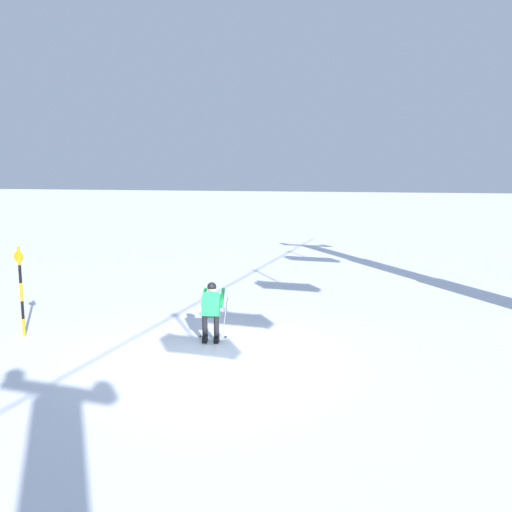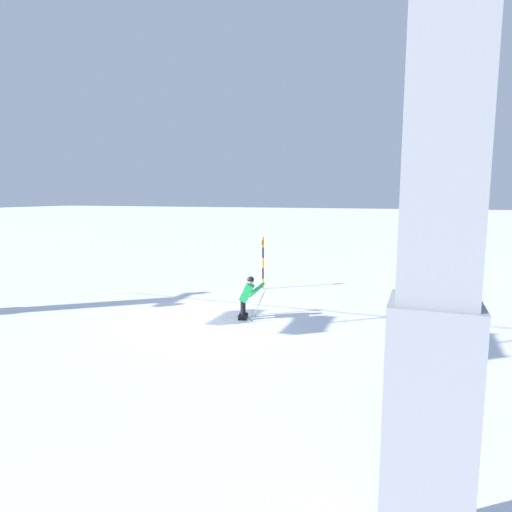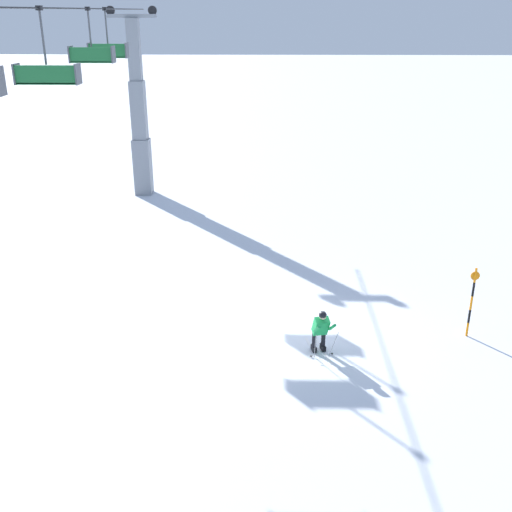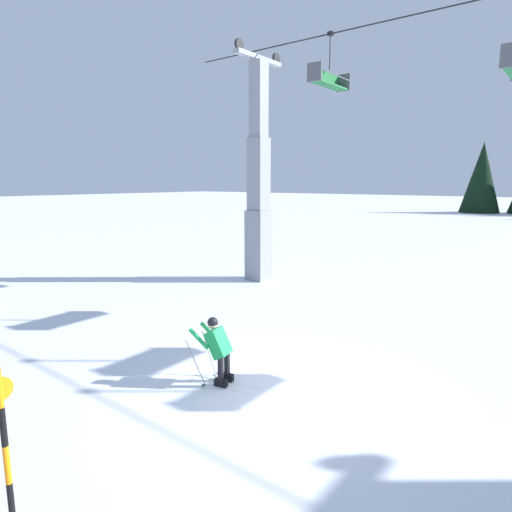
# 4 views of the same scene
# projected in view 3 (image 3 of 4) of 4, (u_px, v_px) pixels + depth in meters

# --- Properties ---
(ground_plane) EXTENTS (260.00, 260.00, 0.00)m
(ground_plane) POSITION_uv_depth(u_px,v_px,m) (302.00, 335.00, 18.85)
(ground_plane) COLOR white
(skier_carving_main) EXTENTS (1.64, 0.88, 1.57)m
(skier_carving_main) POSITION_uv_depth(u_px,v_px,m) (321.00, 329.00, 17.53)
(skier_carving_main) COLOR white
(skier_carving_main) RESTS_ON ground_plane
(lift_tower_far) EXTENTS (0.90, 2.55, 9.69)m
(lift_tower_far) POSITION_uv_depth(u_px,v_px,m) (140.00, 122.00, 31.92)
(lift_tower_far) COLOR gray
(lift_tower_far) RESTS_ON ground_plane
(haul_cable) EXTENTS (28.09, 0.05, 0.05)m
(haul_cable) POSITION_uv_depth(u_px,v_px,m) (58.00, 8.00, 19.59)
(haul_cable) COLOR black
(chairlift_seat_second) EXTENTS (0.61, 1.98, 2.29)m
(chairlift_seat_second) POSITION_uv_depth(u_px,v_px,m) (47.00, 74.00, 18.61)
(chairlift_seat_second) COLOR black
(chairlift_seat_middle) EXTENTS (0.61, 1.72, 2.04)m
(chairlift_seat_middle) POSITION_uv_depth(u_px,v_px,m) (92.00, 54.00, 23.27)
(chairlift_seat_middle) COLOR black
(chairlift_seat_fourth) EXTENTS (0.61, 1.66, 2.03)m
(chairlift_seat_fourth) POSITION_uv_depth(u_px,v_px,m) (108.00, 50.00, 25.61)
(chairlift_seat_fourth) COLOR black
(trail_marker_pole) EXTENTS (0.07, 0.28, 2.31)m
(trail_marker_pole) POSITION_uv_depth(u_px,v_px,m) (472.00, 300.00, 18.32)
(trail_marker_pole) COLOR orange
(trail_marker_pole) RESTS_ON ground_plane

